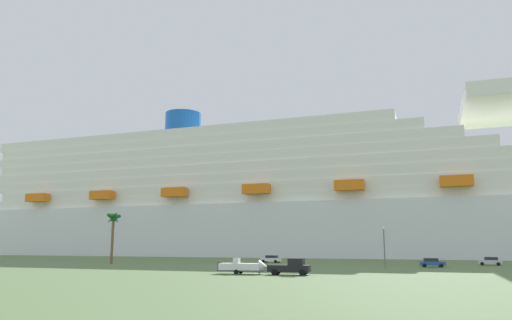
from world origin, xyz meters
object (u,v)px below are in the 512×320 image
Objects in this scene: parked_car_white_van at (271,259)px; pickup_truck at (291,267)px; palm_tree at (113,223)px; small_boat_on_trailer at (245,267)px; parked_car_silver_sedan at (490,261)px; cruise_ship at (276,204)px; parked_car_blue_suv at (432,262)px; street_lamp at (384,241)px.

pickup_truck is at bearing -70.79° from parked_car_white_van.
small_boat_on_trailer is at bearing -32.65° from palm_tree.
small_boat_on_trailer is 1.82× the size of parked_car_silver_sedan.
small_boat_on_trailer is (19.08, -88.11, -15.92)m from cruise_ship.
parked_car_blue_suv is (25.47, 27.98, -0.13)m from small_boat_on_trailer.
parked_car_silver_sedan is at bearing 43.57° from parked_car_blue_suv.
small_boat_on_trailer is 53.03m from parked_car_silver_sedan.
pickup_truck is 6.38m from small_boat_on_trailer.
cruise_ship is 76.22m from parked_car_silver_sedan.
parked_car_blue_suv is 0.98× the size of parked_car_white_van.
parked_car_blue_suv is 15.22m from parked_car_silver_sedan.
pickup_truck reaches higher than parked_car_silver_sedan.
small_boat_on_trailer is at bearing -79.74° from parked_car_white_van.
parked_car_white_van is at bearing 162.18° from parked_car_blue_suv.
palm_tree reaches higher than parked_car_blue_suv.
pickup_truck reaches higher than small_boat_on_trailer.
parked_car_blue_suv is at bearing 3.69° from palm_tree.
cruise_ship is at bearing 138.23° from parked_car_silver_sedan.
street_lamp is at bearing -61.28° from cruise_ship.
street_lamp is 25.96m from parked_car_silver_sedan.
palm_tree is 34.50m from parked_car_white_van.
pickup_truck is 0.81× the size of street_lamp.
street_lamp reaches higher than parked_car_blue_suv.
palm_tree reaches higher than small_boat_on_trailer.
small_boat_on_trailer is at bearing -133.49° from parked_car_silver_sedan.
street_lamp is 1.57× the size of parked_car_silver_sedan.
parked_car_blue_suv is (62.81, 4.05, -7.59)m from palm_tree.
cruise_ship reaches higher than pickup_truck.
pickup_truck is 33.76m from parked_car_blue_suv.
parked_car_silver_sedan is (73.84, 14.54, -7.60)m from palm_tree.
palm_tree reaches higher than parked_car_white_van.
pickup_truck is at bearing -124.43° from parked_car_blue_suv.
parked_car_silver_sedan is (18.75, 17.54, -3.80)m from street_lamp.
street_lamp is 11.13m from parked_car_blue_suv.
parked_car_blue_suv is at bearing -136.43° from parked_car_silver_sedan.
parked_car_white_van is at bearing 109.21° from pickup_truck.
parked_car_silver_sedan is 43.45m from parked_car_white_van.
street_lamp reaches higher than parked_car_silver_sedan.
cruise_ship is 62.25× the size of parked_car_silver_sedan.
pickup_truck reaches higher than parked_car_white_van.
palm_tree is at bearing -154.54° from parked_car_white_van.
parked_car_blue_suv is at bearing 42.38° from street_lamp.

